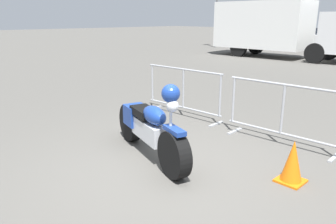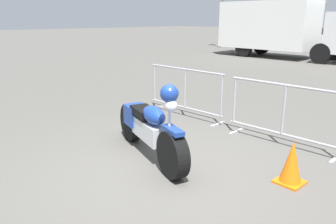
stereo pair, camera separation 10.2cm
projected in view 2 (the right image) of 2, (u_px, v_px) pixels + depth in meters
The scene contains 9 objects.
ground_plane at pixel (167, 171), 4.71m from camera, with size 120.00×120.00×0.00m, color #54514C.
motorcycle at pixel (149, 127), 5.08m from camera, with size 2.24×0.81×1.29m.
crowd_barrier_near at pixel (185, 92), 7.17m from camera, with size 2.05×0.53×1.07m.
crowd_barrier_far at pixel (283, 114), 5.52m from camera, with size 2.05×0.53×1.07m.
box_truck at pixel (283, 27), 17.52m from camera, with size 7.79×2.58×2.98m.
parked_car_red at pixel (271, 35), 28.34m from camera, with size 1.92×4.22×1.40m.
parked_car_tan at pixel (303, 36), 26.90m from camera, with size 1.84×4.05×1.35m.
parked_car_white at pixel (334, 37), 24.85m from camera, with size 1.85×4.08×1.36m.
traffic_cone at pixel (292, 163), 4.28m from camera, with size 0.34×0.34×0.59m.
Camera 2 is at (3.17, -2.89, 2.12)m, focal length 35.00 mm.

